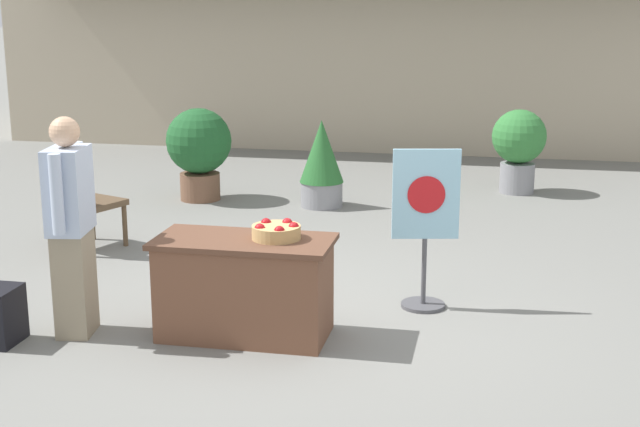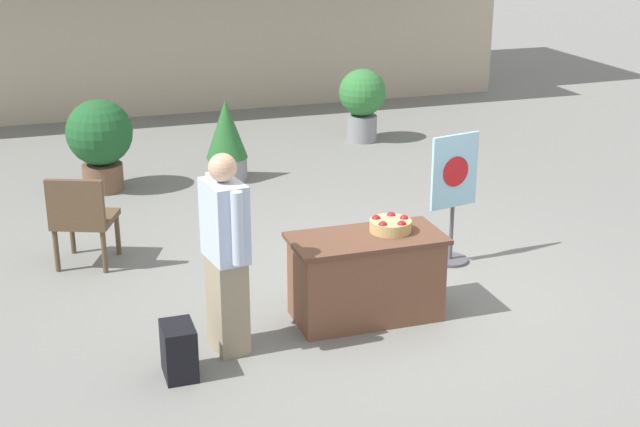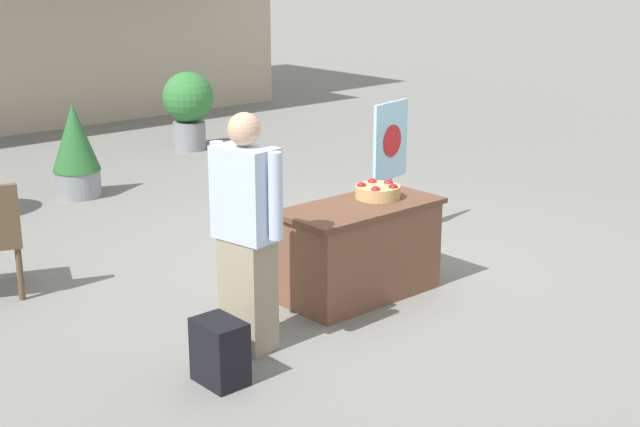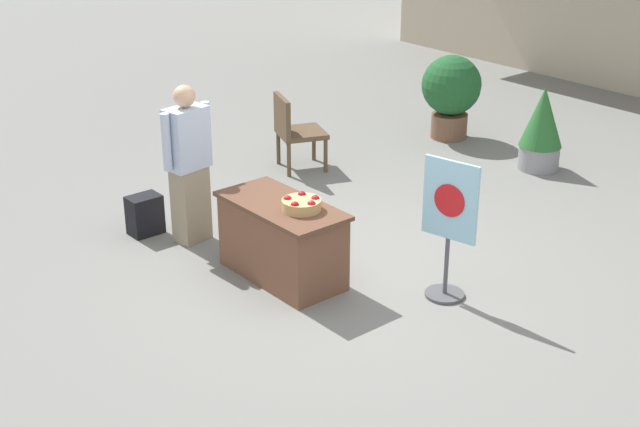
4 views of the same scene
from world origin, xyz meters
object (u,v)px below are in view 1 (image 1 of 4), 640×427
object	(u,v)px
person_visitor	(71,226)
potted_plant_near_right	(199,147)
poster_board	(425,224)
potted_plant_far_right	(322,163)
display_table	(245,287)
potted_plant_near_left	(519,144)
patio_chair	(82,198)
backpack	(1,316)
apple_basket	(276,231)

from	to	relation	value
person_visitor	potted_plant_near_right	world-z (taller)	person_visitor
poster_board	potted_plant_far_right	world-z (taller)	poster_board
display_table	potted_plant_near_left	world-z (taller)	potted_plant_near_left
poster_board	potted_plant_near_right	world-z (taller)	poster_board
potted_plant_near_left	patio_chair	bearing A→B (deg)	-139.72
backpack	poster_board	distance (m)	3.30
display_table	potted_plant_near_right	bearing A→B (deg)	113.07
backpack	potted_plant_near_right	bearing A→B (deg)	91.54
patio_chair	potted_plant_near_left	bearing A→B (deg)	-28.07
apple_basket	poster_board	distance (m)	1.32
display_table	potted_plant_far_right	distance (m)	4.25
potted_plant_far_right	potted_plant_near_right	bearing A→B (deg)	177.96
apple_basket	poster_board	xyz separation A→B (m)	(1.01, 0.85, -0.11)
patio_chair	potted_plant_far_right	bearing A→B (deg)	-18.05
potted_plant_near_right	patio_chair	bearing A→B (deg)	-99.27
display_table	patio_chair	distance (m)	2.93
person_visitor	poster_board	size ratio (longest dim) A/B	1.26
display_table	apple_basket	distance (m)	0.49
display_table	apple_basket	world-z (taller)	apple_basket
apple_basket	potted_plant_far_right	bearing A→B (deg)	96.94
backpack	potted_plant_far_right	xyz separation A→B (m)	(1.43, 4.74, 0.32)
backpack	poster_board	size ratio (longest dim) A/B	0.32
poster_board	backpack	bearing A→B (deg)	-76.55
patio_chair	potted_plant_near_left	size ratio (longest dim) A/B	0.87
poster_board	potted_plant_near_left	size ratio (longest dim) A/B	1.21
poster_board	potted_plant_far_right	xyz separation A→B (m)	(-1.52, 3.35, -0.16)
display_table	potted_plant_near_right	world-z (taller)	potted_plant_near_right
potted_plant_near_left	potted_plant_near_right	distance (m)	4.06
display_table	person_visitor	xyz separation A→B (m)	(-1.25, -0.21, 0.46)
backpack	potted_plant_near_right	world-z (taller)	potted_plant_near_right
display_table	poster_board	size ratio (longest dim) A/B	1.00
apple_basket	potted_plant_near_right	bearing A→B (deg)	115.92
apple_basket	patio_chair	distance (m)	3.09
apple_basket	potted_plant_far_right	size ratio (longest dim) A/B	0.34
patio_chair	potted_plant_near_right	bearing A→B (deg)	12.38
potted_plant_near_left	potted_plant_near_right	world-z (taller)	potted_plant_near_right
backpack	patio_chair	world-z (taller)	patio_chair
potted_plant_near_right	poster_board	bearing A→B (deg)	-47.87
person_visitor	poster_board	bearing A→B (deg)	14.43
backpack	poster_board	world-z (taller)	poster_board
person_visitor	patio_chair	distance (m)	2.34
person_visitor	potted_plant_near_left	xyz separation A→B (m)	(3.29, 5.72, -0.20)
display_table	potted_plant_near_right	size ratio (longest dim) A/B	1.14
poster_board	potted_plant_near_right	size ratio (longest dim) A/B	1.14
apple_basket	patio_chair	xyz separation A→B (m)	(-2.46, 1.85, -0.27)
patio_chair	person_visitor	bearing A→B (deg)	-133.63
patio_chair	potted_plant_far_right	world-z (taller)	potted_plant_far_right
potted_plant_near_left	potted_plant_near_right	size ratio (longest dim) A/B	0.94
patio_chair	potted_plant_far_right	size ratio (longest dim) A/B	0.90
person_visitor	potted_plant_far_right	size ratio (longest dim) A/B	1.56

